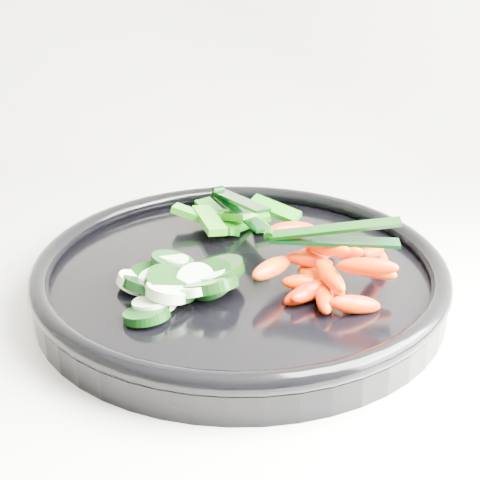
{
  "coord_description": "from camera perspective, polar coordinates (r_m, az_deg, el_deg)",
  "views": [
    {
      "loc": [
        0.7,
        1.13,
        1.24
      ],
      "look_at": [
        0.68,
        1.67,
        0.99
      ],
      "focal_mm": 50.0,
      "sensor_mm": 36.0,
      "label": 1
    }
  ],
  "objects": [
    {
      "name": "cucumber_pile",
      "position": [
        0.57,
        -5.64,
        -3.62
      ],
      "size": [
        0.12,
        0.12,
        0.04
      ],
      "color": "black",
      "rests_on": "veggie_tray"
    },
    {
      "name": "pepper_pile",
      "position": [
        0.7,
        -0.87,
        1.88
      ],
      "size": [
        0.14,
        0.11,
        0.04
      ],
      "color": "#166E0A",
      "rests_on": "veggie_tray"
    },
    {
      "name": "veggie_tray",
      "position": [
        0.61,
        -0.0,
        -2.94
      ],
      "size": [
        0.49,
        0.49,
        0.04
      ],
      "color": "black",
      "rests_on": "counter"
    },
    {
      "name": "tong_pepper",
      "position": [
        0.69,
        -0.18,
        3.04
      ],
      "size": [
        0.06,
        0.11,
        0.02
      ],
      "color": "black",
      "rests_on": "pepper_pile"
    },
    {
      "name": "carrot_pile",
      "position": [
        0.58,
        7.4,
        -2.37
      ],
      "size": [
        0.13,
        0.13,
        0.05
      ],
      "color": "#E81300",
      "rests_on": "veggie_tray"
    },
    {
      "name": "tong_carrot",
      "position": [
        0.57,
        7.66,
        0.44
      ],
      "size": [
        0.11,
        0.02,
        0.02
      ],
      "color": "black",
      "rests_on": "carrot_pile"
    }
  ]
}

